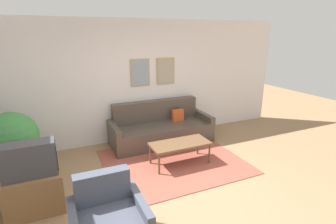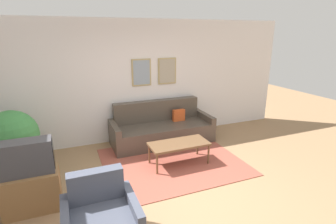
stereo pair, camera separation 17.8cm
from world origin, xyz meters
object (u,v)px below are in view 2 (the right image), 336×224
coffee_table (179,145)px  tv (27,157)px  potted_plant_tall (12,137)px  couch (161,129)px  armchair (101,224)px

coffee_table → tv: tv is taller
tv → potted_plant_tall: size_ratio=0.55×
couch → tv: (-2.53, -1.58, 0.50)m
coffee_table → armchair: (-1.65, -1.49, -0.10)m
coffee_table → tv: size_ratio=1.65×
tv → potted_plant_tall: 0.96m
armchair → potted_plant_tall: bearing=113.1°
coffee_table → armchair: armchair is taller
armchair → potted_plant_tall: potted_plant_tall is taller
potted_plant_tall → coffee_table: bearing=-9.7°
couch → potted_plant_tall: size_ratio=1.84×
couch → potted_plant_tall: potted_plant_tall is taller
coffee_table → tv: 2.52m
coffee_table → tv: (-2.44, -0.45, 0.41)m
tv → armchair: size_ratio=0.80×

